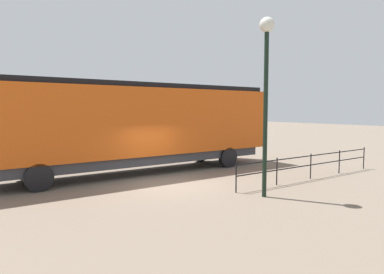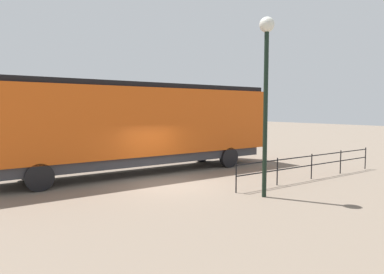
{
  "view_description": "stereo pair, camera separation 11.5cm",
  "coord_description": "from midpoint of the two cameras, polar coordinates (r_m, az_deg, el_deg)",
  "views": [
    {
      "loc": [
        12.23,
        -7.49,
        3.18
      ],
      "look_at": [
        1.57,
        0.05,
        2.13
      ],
      "focal_mm": 32.19,
      "sensor_mm": 36.0,
      "label": 1
    },
    {
      "loc": [
        12.3,
        -7.4,
        3.18
      ],
      "look_at": [
        1.57,
        0.05,
        2.13
      ],
      "focal_mm": 32.19,
      "sensor_mm": 36.0,
      "label": 2
    }
  ],
  "objects": [
    {
      "name": "lamp_post",
      "position": [
        12.67,
        12.44,
        10.73
      ],
      "size": [
        0.53,
        0.53,
        6.41
      ],
      "color": "black",
      "rests_on": "ground_plane"
    },
    {
      "name": "platform_fence",
      "position": [
        16.67,
        19.4,
        -4.0
      ],
      "size": [
        0.05,
        9.27,
        1.16
      ],
      "color": "black",
      "rests_on": "ground_plane"
    },
    {
      "name": "ground_plane",
      "position": [
        14.7,
        -3.48,
        -7.9
      ],
      "size": [
        120.0,
        120.0,
        0.0
      ],
      "primitive_type": "plane",
      "color": "#756656"
    },
    {
      "name": "locomotive",
      "position": [
        17.46,
        -7.24,
        2.22
      ],
      "size": [
        2.89,
        15.15,
        4.44
      ],
      "color": "#D15114",
      "rests_on": "ground_plane"
    }
  ]
}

